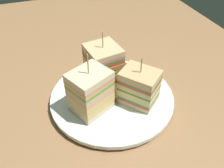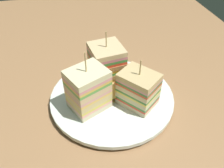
% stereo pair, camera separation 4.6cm
% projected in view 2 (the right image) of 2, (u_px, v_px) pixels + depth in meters
% --- Properties ---
extents(ground_plane, '(1.27, 0.89, 0.02)m').
position_uv_depth(ground_plane, '(112.00, 103.00, 0.50)').
color(ground_plane, '#9D7249').
extents(plate, '(0.26, 0.26, 0.02)m').
position_uv_depth(plate, '(112.00, 97.00, 0.49)').
color(plate, white).
rests_on(plate, ground_plane).
extents(sandwich_wedge_0, '(0.08, 0.08, 0.12)m').
position_uv_depth(sandwich_wedge_0, '(109.00, 64.00, 0.50)').
color(sandwich_wedge_0, '#E2B87B').
rests_on(sandwich_wedge_0, plate).
extents(sandwich_wedge_1, '(0.08, 0.09, 0.13)m').
position_uv_depth(sandwich_wedge_1, '(88.00, 90.00, 0.43)').
color(sandwich_wedge_1, beige).
rests_on(sandwich_wedge_1, plate).
extents(sandwich_wedge_2, '(0.09, 0.09, 0.10)m').
position_uv_depth(sandwich_wedge_2, '(138.00, 89.00, 0.44)').
color(sandwich_wedge_2, beige).
rests_on(sandwich_wedge_2, plate).
extents(chip_pile, '(0.06, 0.06, 0.02)m').
position_uv_depth(chip_pile, '(110.00, 92.00, 0.47)').
color(chip_pile, '#E0C96A').
rests_on(chip_pile, plate).
extents(salad_garnish, '(0.06, 0.06, 0.01)m').
position_uv_depth(salad_garnish, '(84.00, 77.00, 0.52)').
color(salad_garnish, '#58A148').
rests_on(salad_garnish, plate).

